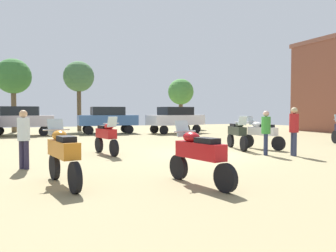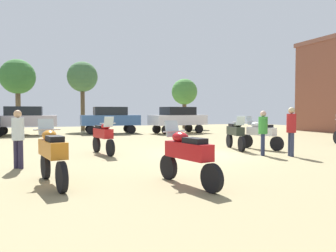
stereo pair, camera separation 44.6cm
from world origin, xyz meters
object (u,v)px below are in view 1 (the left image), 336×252
at_px(motorcycle_3, 237,133).
at_px(car_4, 176,118).
at_px(motorcycle_6, 63,153).
at_px(person_3, 24,135).
at_px(motorcycle_4, 262,133).
at_px(tree_5, 181,92).
at_px(tree_1, 13,77).
at_px(motorcycle_1, 106,136).
at_px(tree_4, 79,77).
at_px(car_1, 108,118).
at_px(person_1, 294,127).
at_px(person_2, 266,129).
at_px(car_3, 21,119).
at_px(motorcycle_2, 199,154).

relative_size(motorcycle_3, car_4, 0.49).
relative_size(motorcycle_6, person_3, 1.34).
height_order(motorcycle_4, tree_5, tree_5).
bearing_deg(tree_1, motorcycle_1, -77.00).
distance_m(motorcycle_1, tree_4, 17.15).
bearing_deg(tree_1, car_1, -34.49).
relative_size(person_3, tree_5, 0.35).
distance_m(motorcycle_3, car_1, 12.77).
bearing_deg(car_4, car_1, 64.48).
bearing_deg(motorcycle_4, motorcycle_1, 156.69).
bearing_deg(motorcycle_4, person_3, 172.47).
relative_size(motorcycle_3, person_1, 1.22).
height_order(motorcycle_4, tree_1, tree_1).
relative_size(person_2, tree_1, 0.29).
xyz_separation_m(motorcycle_1, motorcycle_6, (-2.06, -4.94, 0.01)).
height_order(motorcycle_1, car_3, car_3).
distance_m(motorcycle_2, person_2, 5.94).
xyz_separation_m(motorcycle_6, tree_4, (3.39, 21.60, 3.86)).
relative_size(motorcycle_1, tree_1, 0.36).
xyz_separation_m(motorcycle_2, person_3, (-3.64, 3.79, 0.28)).
distance_m(car_4, person_3, 16.49).
xyz_separation_m(motorcycle_1, car_3, (-3.20, 12.16, 0.45)).
bearing_deg(tree_1, motorcycle_3, -60.89).
bearing_deg(person_2, motorcycle_6, 141.26).
relative_size(motorcycle_4, person_3, 1.26).
bearing_deg(car_4, tree_4, 36.62).
bearing_deg(tree_4, motorcycle_4, -72.84).
bearing_deg(tree_5, car_1, -150.61).
relative_size(motorcycle_4, car_4, 0.47).
height_order(motorcycle_3, car_1, car_1).
distance_m(motorcycle_2, car_3, 18.68).
bearing_deg(motorcycle_4, tree_5, 60.17).
xyz_separation_m(motorcycle_4, person_2, (-1.21, -1.72, 0.27)).
bearing_deg(motorcycle_6, car_1, 64.44).
distance_m(person_1, tree_1, 22.22).
bearing_deg(person_3, tree_1, 133.71).
distance_m(motorcycle_4, tree_5, 18.08).
distance_m(motorcycle_3, tree_1, 19.68).
relative_size(motorcycle_1, motorcycle_3, 0.96).
relative_size(motorcycle_2, motorcycle_4, 1.03).
height_order(tree_4, tree_5, tree_4).
bearing_deg(motorcycle_3, car_1, -62.63).
bearing_deg(car_4, motorcycle_4, 166.87).
distance_m(motorcycle_1, motorcycle_6, 5.36).
xyz_separation_m(motorcycle_2, person_2, (4.77, 3.53, 0.27)).
bearing_deg(car_3, motorcycle_6, -172.55).
height_order(car_1, person_2, car_1).
relative_size(tree_1, tree_4, 0.98).
height_order(motorcycle_1, person_2, person_2).
xyz_separation_m(motorcycle_6, person_3, (-0.83, 2.64, 0.26)).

